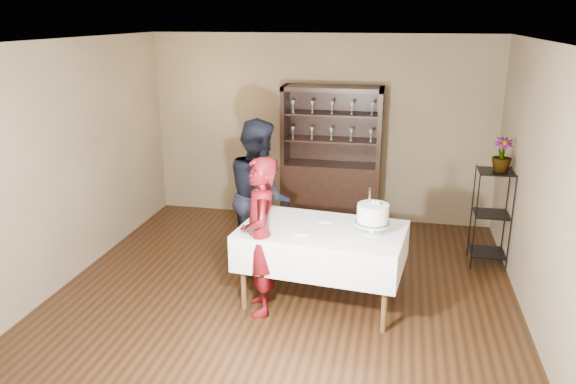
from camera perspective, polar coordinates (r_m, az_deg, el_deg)
name	(u,v)px	position (r m, az deg, el deg)	size (l,w,h in m)	color
floor	(286,291)	(6.36, -0.22, -9.98)	(5.00, 5.00, 0.00)	black
ceiling	(286,41)	(5.64, -0.25, 15.13)	(5.00, 5.00, 0.00)	silver
back_wall	(320,129)	(8.26, 3.31, 6.44)	(5.00, 0.02, 2.70)	brown
wall_left	(69,162)	(6.80, -21.35, 2.83)	(0.02, 5.00, 2.70)	brown
wall_right	(541,188)	(5.90, 24.28, 0.34)	(0.02, 5.00, 2.70)	brown
china_hutch	(331,179)	(8.15, 4.37, 1.31)	(1.40, 0.48, 2.00)	black
plant_etagere	(491,214)	(7.19, 19.94, -2.09)	(0.42, 0.42, 1.20)	black
cake_table	(322,246)	(5.88, 3.48, -5.50)	(1.78, 1.21, 0.84)	silver
woman	(260,237)	(5.64, -2.83, -4.55)	(0.60, 0.39, 1.64)	#390512
man	(259,195)	(6.65, -2.92, -0.27)	(0.88, 0.69, 1.81)	black
cake	(373,215)	(5.65, 8.61, -2.36)	(0.35, 0.35, 0.49)	white
plate_near	(303,232)	(5.67, 1.51, -4.10)	(0.18, 0.18, 0.01)	white
plate_far	(326,220)	(6.01, 3.90, -2.86)	(0.17, 0.17, 0.01)	white
potted_plant	(502,155)	(7.00, 20.93, 3.58)	(0.22, 0.22, 0.40)	#45602D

